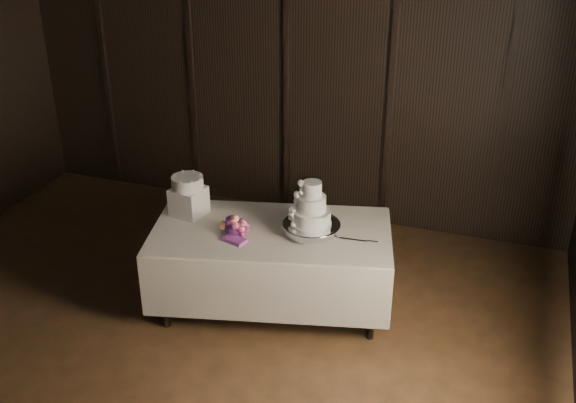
{
  "coord_description": "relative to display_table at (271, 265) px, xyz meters",
  "views": [
    {
      "loc": [
        2.28,
        -2.97,
        3.44
      ],
      "look_at": [
        0.67,
        1.63,
        1.05
      ],
      "focal_mm": 42.0,
      "sensor_mm": 36.0,
      "label": 1
    }
  ],
  "objects": [
    {
      "name": "cake_stand",
      "position": [
        0.33,
        0.06,
        0.39
      ],
      "size": [
        0.62,
        0.62,
        0.09
      ],
      "primitive_type": "cylinder",
      "rotation": [
        0.0,
        0.0,
        0.34
      ],
      "color": "silver",
      "rests_on": "display_table"
    },
    {
      "name": "small_cake",
      "position": [
        -0.77,
        0.04,
        0.65
      ],
      "size": [
        0.34,
        0.34,
        0.11
      ],
      "primitive_type": "cylinder",
      "rotation": [
        0.0,
        0.0,
        -0.28
      ],
      "color": "white",
      "rests_on": "box_pedestal"
    },
    {
      "name": "box_pedestal",
      "position": [
        -0.77,
        0.04,
        0.47
      ],
      "size": [
        0.3,
        0.3,
        0.25
      ],
      "primitive_type": "cube",
      "rotation": [
        0.0,
        0.0,
        -0.16
      ],
      "color": "white",
      "rests_on": "display_table"
    },
    {
      "name": "wedding_cake",
      "position": [
        0.31,
        0.04,
        0.58
      ],
      "size": [
        0.36,
        0.31,
        0.38
      ],
      "rotation": [
        0.0,
        0.0,
        0.37
      ],
      "color": "white",
      "rests_on": "cake_stand"
    },
    {
      "name": "room",
      "position": [
        -0.52,
        -1.63,
        1.08
      ],
      "size": [
        6.08,
        7.08,
        3.08
      ],
      "color": "black",
      "rests_on": "ground"
    },
    {
      "name": "bouquet",
      "position": [
        -0.26,
        -0.16,
        0.41
      ],
      "size": [
        0.4,
        0.47,
        0.19
      ],
      "primitive_type": null,
      "rotation": [
        0.0,
        0.0,
        -0.29
      ],
      "color": "#CA4C75",
      "rests_on": "display_table"
    },
    {
      "name": "cake_knife",
      "position": [
        0.66,
        0.06,
        0.35
      ],
      "size": [
        0.37,
        0.05,
        0.01
      ],
      "primitive_type": "cube",
      "rotation": [
        0.0,
        0.0,
        0.07
      ],
      "color": "silver",
      "rests_on": "display_table"
    },
    {
      "name": "display_table",
      "position": [
        0.0,
        0.0,
        0.0
      ],
      "size": [
        2.18,
        1.49,
        0.76
      ],
      "rotation": [
        0.0,
        0.0,
        0.24
      ],
      "color": "silver",
      "rests_on": "ground"
    }
  ]
}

